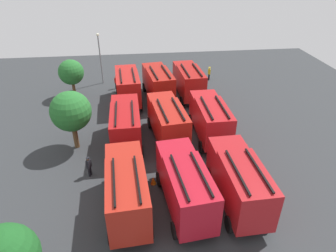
{
  "coord_description": "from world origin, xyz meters",
  "views": [
    {
      "loc": [
        -23.55,
        2.72,
        15.5
      ],
      "look_at": [
        0.0,
        0.0,
        1.4
      ],
      "focal_mm": 31.81,
      "sensor_mm": 36.0,
      "label": 1
    }
  ],
  "objects_px": {
    "firefighter_1": "(244,152)",
    "traffic_cone_1": "(256,186)",
    "tree_1": "(71,112)",
    "fire_truck_1": "(210,118)",
    "firefighter_2": "(89,165)",
    "tree_2": "(71,72)",
    "fire_truck_5": "(158,82)",
    "fire_truck_0": "(239,180)",
    "firefighter_4": "(209,73)",
    "lamppost": "(100,55)",
    "fire_truck_2": "(189,80)",
    "fire_truck_6": "(127,188)",
    "fire_truck_7": "(126,123)",
    "fire_truck_4": "(167,120)",
    "firefighter_3": "(263,178)",
    "traffic_cone_0": "(153,180)",
    "fire_truck_3": "(185,184)",
    "firefighter_0": "(116,82)",
    "fire_truck_8": "(128,85)"
  },
  "relations": [
    {
      "from": "firefighter_4",
      "to": "fire_truck_7",
      "type": "bearing_deg",
      "value": 49.64
    },
    {
      "from": "fire_truck_8",
      "to": "firefighter_3",
      "type": "distance_m",
      "value": 18.69
    },
    {
      "from": "fire_truck_4",
      "to": "firefighter_3",
      "type": "bearing_deg",
      "value": -145.95
    },
    {
      "from": "fire_truck_2",
      "to": "firefighter_3",
      "type": "height_order",
      "value": "fire_truck_2"
    },
    {
      "from": "fire_truck_7",
      "to": "firefighter_4",
      "type": "bearing_deg",
      "value": -38.48
    },
    {
      "from": "firefighter_0",
      "to": "firefighter_2",
      "type": "xyz_separation_m",
      "value": [
        -17.23,
        1.52,
        0.09
      ]
    },
    {
      "from": "firefighter_1",
      "to": "traffic_cone_1",
      "type": "bearing_deg",
      "value": 85.73
    },
    {
      "from": "firefighter_3",
      "to": "tree_1",
      "type": "height_order",
      "value": "tree_1"
    },
    {
      "from": "tree_2",
      "to": "fire_truck_0",
      "type": "bearing_deg",
      "value": -144.43
    },
    {
      "from": "firefighter_1",
      "to": "fire_truck_0",
      "type": "bearing_deg",
      "value": 64.31
    },
    {
      "from": "firefighter_2",
      "to": "fire_truck_6",
      "type": "bearing_deg",
      "value": 149.91
    },
    {
      "from": "fire_truck_1",
      "to": "firefighter_2",
      "type": "distance_m",
      "value": 11.53
    },
    {
      "from": "fire_truck_3",
      "to": "firefighter_3",
      "type": "xyz_separation_m",
      "value": [
        1.26,
        -6.09,
        -1.18
      ]
    },
    {
      "from": "fire_truck_0",
      "to": "firefighter_1",
      "type": "height_order",
      "value": "fire_truck_0"
    },
    {
      "from": "fire_truck_5",
      "to": "firefighter_4",
      "type": "bearing_deg",
      "value": -61.86
    },
    {
      "from": "tree_1",
      "to": "fire_truck_1",
      "type": "bearing_deg",
      "value": -89.31
    },
    {
      "from": "fire_truck_0",
      "to": "fire_truck_3",
      "type": "distance_m",
      "value": 3.68
    },
    {
      "from": "firefighter_4",
      "to": "lamppost",
      "type": "height_order",
      "value": "lamppost"
    },
    {
      "from": "fire_truck_2",
      "to": "fire_truck_3",
      "type": "distance_m",
      "value": 18.14
    },
    {
      "from": "fire_truck_0",
      "to": "lamppost",
      "type": "distance_m",
      "value": 26.0
    },
    {
      "from": "fire_truck_1",
      "to": "traffic_cone_1",
      "type": "bearing_deg",
      "value": -167.29
    },
    {
      "from": "fire_truck_8",
      "to": "tree_2",
      "type": "relative_size",
      "value": 1.6
    },
    {
      "from": "fire_truck_4",
      "to": "tree_1",
      "type": "xyz_separation_m",
      "value": [
        -0.17,
        8.29,
        1.49
      ]
    },
    {
      "from": "fire_truck_2",
      "to": "fire_truck_6",
      "type": "xyz_separation_m",
      "value": [
        -17.81,
        7.22,
        0.0
      ]
    },
    {
      "from": "lamppost",
      "to": "firefighter_4",
      "type": "bearing_deg",
      "value": -92.36
    },
    {
      "from": "firefighter_4",
      "to": "fire_truck_3",
      "type": "bearing_deg",
      "value": 69.75
    },
    {
      "from": "fire_truck_4",
      "to": "fire_truck_5",
      "type": "height_order",
      "value": "same"
    },
    {
      "from": "tree_1",
      "to": "firefighter_2",
      "type": "bearing_deg",
      "value": -158.88
    },
    {
      "from": "fire_truck_0",
      "to": "firefighter_2",
      "type": "bearing_deg",
      "value": 66.44
    },
    {
      "from": "fire_truck_1",
      "to": "fire_truck_2",
      "type": "bearing_deg",
      "value": 1.49
    },
    {
      "from": "fire_truck_5",
      "to": "firefighter_0",
      "type": "bearing_deg",
      "value": 45.04
    },
    {
      "from": "firefighter_4",
      "to": "tree_2",
      "type": "height_order",
      "value": "tree_2"
    },
    {
      "from": "traffic_cone_0",
      "to": "fire_truck_4",
      "type": "bearing_deg",
      "value": -16.67
    },
    {
      "from": "fire_truck_7",
      "to": "firefighter_3",
      "type": "height_order",
      "value": "fire_truck_7"
    },
    {
      "from": "fire_truck_6",
      "to": "firefighter_2",
      "type": "distance_m",
      "value": 5.31
    },
    {
      "from": "traffic_cone_1",
      "to": "firefighter_2",
      "type": "bearing_deg",
      "value": 75.76
    },
    {
      "from": "fire_truck_3",
      "to": "fire_truck_7",
      "type": "distance_m",
      "value": 9.31
    },
    {
      "from": "fire_truck_3",
      "to": "firefighter_2",
      "type": "xyz_separation_m",
      "value": [
        4.22,
        6.85,
        -1.17
      ]
    },
    {
      "from": "firefighter_3",
      "to": "traffic_cone_1",
      "type": "height_order",
      "value": "firefighter_3"
    },
    {
      "from": "fire_truck_2",
      "to": "fire_truck_4",
      "type": "relative_size",
      "value": 0.99
    },
    {
      "from": "tree_1",
      "to": "firefighter_0",
      "type": "bearing_deg",
      "value": -13.57
    },
    {
      "from": "fire_truck_0",
      "to": "firefighter_1",
      "type": "distance_m",
      "value": 5.12
    },
    {
      "from": "fire_truck_3",
      "to": "fire_truck_6",
      "type": "distance_m",
      "value": 3.82
    },
    {
      "from": "fire_truck_2",
      "to": "traffic_cone_0",
      "type": "bearing_deg",
      "value": 157.21
    },
    {
      "from": "fire_truck_7",
      "to": "firefighter_2",
      "type": "height_order",
      "value": "fire_truck_7"
    },
    {
      "from": "firefighter_3",
      "to": "fire_truck_1",
      "type": "bearing_deg",
      "value": -56.15
    },
    {
      "from": "fire_truck_6",
      "to": "tree_1",
      "type": "bearing_deg",
      "value": 25.14
    },
    {
      "from": "fire_truck_4",
      "to": "firefighter_3",
      "type": "distance_m",
      "value": 9.72
    },
    {
      "from": "fire_truck_2",
      "to": "firefighter_4",
      "type": "relative_size",
      "value": 4.09
    },
    {
      "from": "tree_2",
      "to": "fire_truck_5",
      "type": "bearing_deg",
      "value": -101.15
    }
  ]
}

